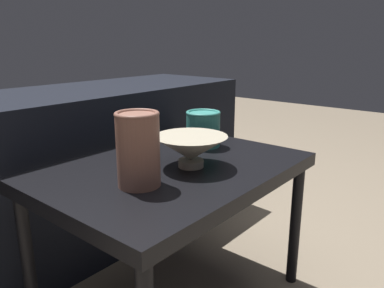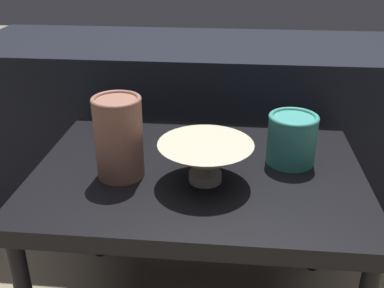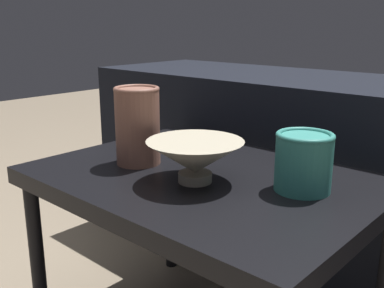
% 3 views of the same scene
% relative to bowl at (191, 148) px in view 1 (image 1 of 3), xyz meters
% --- Properties ---
extents(table, '(0.76, 0.55, 0.47)m').
position_rel_bowl_xyz_m(table, '(-0.02, 0.05, -0.10)').
color(table, black).
rests_on(table, ground_plane).
extents(couch_backdrop, '(1.64, 0.50, 0.64)m').
position_rel_bowl_xyz_m(couch_backdrop, '(-0.02, 0.63, -0.21)').
color(couch_backdrop, black).
rests_on(couch_backdrop, ground_plane).
extents(bowl, '(0.21, 0.21, 0.09)m').
position_rel_bowl_xyz_m(bowl, '(0.00, 0.00, 0.00)').
color(bowl, '#B2A88E').
rests_on(bowl, table).
extents(vase_textured_left, '(0.11, 0.11, 0.19)m').
position_rel_bowl_xyz_m(vase_textured_left, '(-0.19, 0.01, 0.04)').
color(vase_textured_left, brown).
rests_on(vase_textured_left, table).
extents(vase_colorful_right, '(0.12, 0.12, 0.12)m').
position_rel_bowl_xyz_m(vase_colorful_right, '(0.20, 0.11, 0.01)').
color(vase_colorful_right, teal).
rests_on(vase_colorful_right, table).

